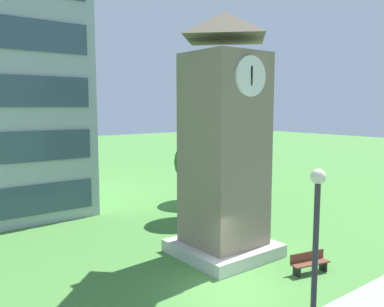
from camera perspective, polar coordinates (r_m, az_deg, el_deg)
name	(u,v)px	position (r m, az deg, el deg)	size (l,w,h in m)	color
ground_plane	(232,290)	(16.57, 5.79, -18.79)	(160.00, 160.00, 0.00)	#4C893D
clock_tower	(224,149)	(18.86, 4.61, 0.65)	(4.31, 4.31, 11.42)	gray
park_bench	(309,262)	(18.49, 16.42, -14.70)	(1.86, 0.87, 0.88)	brown
street_lamp	(315,257)	(10.28, 17.18, -14.01)	(0.36, 0.36, 5.69)	#333338
tree_near_tower	(213,142)	(30.14, 2.95, 1.68)	(3.87, 3.87, 6.43)	#513823
tree_streetside	(200,162)	(25.12, 1.19, -1.22)	(3.32, 3.32, 5.34)	#513823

